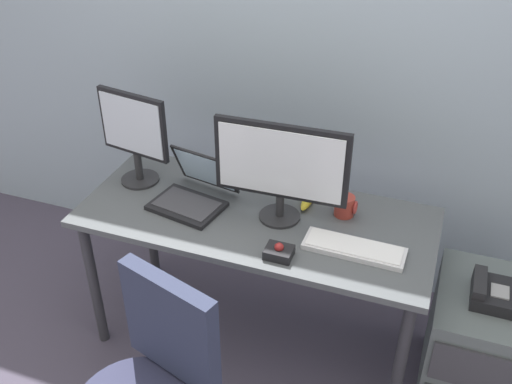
{
  "coord_description": "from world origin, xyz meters",
  "views": [
    {
      "loc": [
        0.72,
        -1.98,
        2.27
      ],
      "look_at": [
        0.0,
        0.0,
        0.88
      ],
      "focal_mm": 41.41,
      "sensor_mm": 36.0,
      "label": 1
    }
  ],
  "objects": [
    {
      "name": "banana",
      "position": [
        0.19,
        0.17,
        0.78
      ],
      "size": [
        0.05,
        0.19,
        0.04
      ],
      "primitive_type": "ellipsoid",
      "rotation": [
        0.0,
        0.0,
        1.55
      ],
      "color": "yellow",
      "rests_on": "desk"
    },
    {
      "name": "monitor_main",
      "position": [
        0.1,
        0.02,
        1.02
      ],
      "size": [
        0.57,
        0.18,
        0.45
      ],
      "color": "#262628",
      "rests_on": "desk"
    },
    {
      "name": "keyboard",
      "position": [
        0.46,
        -0.1,
        0.77
      ],
      "size": [
        0.41,
        0.14,
        0.03
      ],
      "color": "silver",
      "rests_on": "desk"
    },
    {
      "name": "laptop",
      "position": [
        -0.3,
        0.0,
        0.81
      ],
      "size": [
        0.36,
        0.36,
        0.22
      ],
      "color": "black",
      "rests_on": "desk"
    },
    {
      "name": "trackball_mouse",
      "position": [
        0.18,
        -0.24,
        0.78
      ],
      "size": [
        0.11,
        0.09,
        0.07
      ],
      "color": "black",
      "rests_on": "desk"
    },
    {
      "name": "ground_plane",
      "position": [
        0.0,
        0.0,
        0.0
      ],
      "size": [
        8.0,
        8.0,
        0.0
      ],
      "primitive_type": "plane",
      "color": "#494253"
    },
    {
      "name": "desk_phone",
      "position": [
        1.01,
        -0.0,
        0.62
      ],
      "size": [
        0.17,
        0.2,
        0.09
      ],
      "color": "black",
      "rests_on": "file_cabinet"
    },
    {
      "name": "desk",
      "position": [
        0.0,
        0.0,
        0.67
      ],
      "size": [
        1.56,
        0.67,
        0.76
      ],
      "color": "#4A4E52",
      "rests_on": "ground"
    },
    {
      "name": "file_cabinet",
      "position": [
        1.02,
        0.02,
        0.29
      ],
      "size": [
        0.42,
        0.53,
        0.58
      ],
      "color": "#545D5E",
      "rests_on": "ground"
    },
    {
      "name": "coffee_mug",
      "position": [
        0.36,
        0.13,
        0.8
      ],
      "size": [
        0.1,
        0.09,
        0.09
      ],
      "color": "#A4362C",
      "rests_on": "desk"
    },
    {
      "name": "back_wall",
      "position": [
        0.0,
        0.69,
        1.4
      ],
      "size": [
        6.0,
        0.1,
        2.8
      ],
      "primitive_type": "cube",
      "color": "#98AABA",
      "rests_on": "ground"
    },
    {
      "name": "monitor_side",
      "position": [
        -0.62,
        0.08,
        1.02
      ],
      "size": [
        0.36,
        0.18,
        0.45
      ],
      "color": "#262628",
      "rests_on": "desk"
    }
  ]
}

